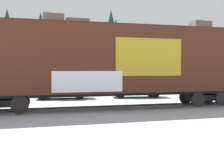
% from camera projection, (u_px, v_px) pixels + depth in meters
% --- Properties ---
extents(ground_plane, '(260.00, 260.00, 0.00)m').
position_uv_depth(ground_plane, '(121.00, 108.00, 16.16)').
color(ground_plane, '#B2B5BC').
extents(track, '(60.01, 4.49, 0.08)m').
position_uv_depth(track, '(73.00, 109.00, 15.46)').
color(track, '#4C4742').
rests_on(track, ground_plane).
extents(freight_car, '(17.72, 3.60, 5.02)m').
position_uv_depth(freight_car, '(113.00, 61.00, 16.01)').
color(freight_car, '#472316').
rests_on(freight_car, ground_plane).
extents(flagpole, '(0.36, 1.63, 8.17)m').
position_uv_depth(flagpole, '(15.00, 39.00, 27.51)').
color(flagpole, silver).
rests_on(flagpole, ground_plane).
extents(hillside, '(152.42, 31.42, 18.61)m').
position_uv_depth(hillside, '(67.00, 54.00, 83.34)').
color(hillside, slate).
rests_on(hillside, ground_plane).
extents(parked_car_black, '(4.10, 2.02, 1.72)m').
position_uv_depth(parked_car_black, '(61.00, 88.00, 21.29)').
color(parked_car_black, black).
rests_on(parked_car_black, ground_plane).
extents(parked_car_green, '(4.30, 2.16, 1.67)m').
position_uv_depth(parked_car_green, '(135.00, 87.00, 22.41)').
color(parked_car_green, '#1E5933').
rests_on(parked_car_green, ground_plane).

